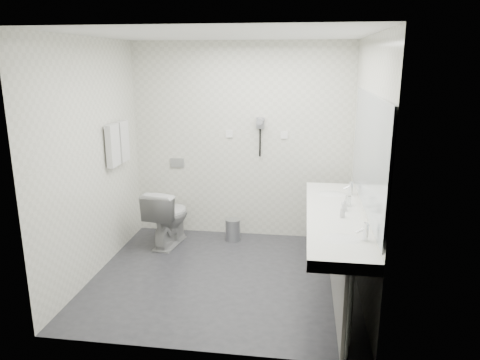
# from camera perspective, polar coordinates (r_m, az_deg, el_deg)

# --- Properties ---
(floor) EXTENTS (2.80, 2.80, 0.00)m
(floor) POSITION_cam_1_polar(r_m,az_deg,el_deg) (5.01, -1.98, -12.07)
(floor) COLOR #2A2A2F
(floor) RESTS_ON ground
(ceiling) EXTENTS (2.80, 2.80, 0.00)m
(ceiling) POSITION_cam_1_polar(r_m,az_deg,el_deg) (4.47, -2.28, 17.82)
(ceiling) COLOR white
(ceiling) RESTS_ON wall_back
(wall_back) EXTENTS (2.80, 0.00, 2.80)m
(wall_back) POSITION_cam_1_polar(r_m,az_deg,el_deg) (5.84, 0.13, 4.82)
(wall_back) COLOR silver
(wall_back) RESTS_ON floor
(wall_front) EXTENTS (2.80, 0.00, 2.80)m
(wall_front) POSITION_cam_1_polar(r_m,az_deg,el_deg) (3.36, -6.03, -2.91)
(wall_front) COLOR silver
(wall_front) RESTS_ON floor
(wall_left) EXTENTS (0.00, 2.60, 2.60)m
(wall_left) POSITION_cam_1_polar(r_m,az_deg,el_deg) (5.02, -18.08, 2.41)
(wall_left) COLOR silver
(wall_left) RESTS_ON floor
(wall_right) EXTENTS (0.00, 2.60, 2.60)m
(wall_right) POSITION_cam_1_polar(r_m,az_deg,el_deg) (4.55, 15.50, 1.39)
(wall_right) COLOR silver
(wall_right) RESTS_ON floor
(vanity_counter) EXTENTS (0.55, 2.20, 0.10)m
(vanity_counter) POSITION_cam_1_polar(r_m,az_deg,el_deg) (4.46, 11.90, -4.71)
(vanity_counter) COLOR white
(vanity_counter) RESTS_ON floor
(vanity_panel) EXTENTS (0.03, 2.15, 0.75)m
(vanity_panel) POSITION_cam_1_polar(r_m,az_deg,el_deg) (4.62, 11.93, -9.69)
(vanity_panel) COLOR gray
(vanity_panel) RESTS_ON floor
(vanity_post_near) EXTENTS (0.06, 0.06, 0.75)m
(vanity_post_near) POSITION_cam_1_polar(r_m,az_deg,el_deg) (3.70, 13.43, -16.37)
(vanity_post_near) COLOR silver
(vanity_post_near) RESTS_ON floor
(vanity_post_far) EXTENTS (0.06, 0.06, 0.75)m
(vanity_post_far) POSITION_cam_1_polar(r_m,az_deg,el_deg) (5.58, 11.59, -5.28)
(vanity_post_far) COLOR silver
(vanity_post_far) RESTS_ON floor
(mirror) EXTENTS (0.02, 2.20, 1.05)m
(mirror) POSITION_cam_1_polar(r_m,az_deg,el_deg) (4.32, 15.81, 3.36)
(mirror) COLOR #B2BCC6
(mirror) RESTS_ON wall_right
(basin_near) EXTENTS (0.40, 0.31, 0.05)m
(basin_near) POSITION_cam_1_polar(r_m,az_deg,el_deg) (3.84, 12.51, -7.44)
(basin_near) COLOR white
(basin_near) RESTS_ON vanity_counter
(basin_far) EXTENTS (0.40, 0.31, 0.05)m
(basin_far) POSITION_cam_1_polar(r_m,az_deg,el_deg) (5.06, 11.48, -1.89)
(basin_far) COLOR white
(basin_far) RESTS_ON vanity_counter
(faucet_near) EXTENTS (0.04, 0.04, 0.15)m
(faucet_near) POSITION_cam_1_polar(r_m,az_deg,el_deg) (3.83, 15.51, -6.26)
(faucet_near) COLOR silver
(faucet_near) RESTS_ON vanity_counter
(faucet_far) EXTENTS (0.04, 0.04, 0.15)m
(faucet_far) POSITION_cam_1_polar(r_m,az_deg,el_deg) (5.06, 13.74, -0.98)
(faucet_far) COLOR silver
(faucet_far) RESTS_ON vanity_counter
(soap_bottle_a) EXTENTS (0.05, 0.05, 0.12)m
(soap_bottle_a) POSITION_cam_1_polar(r_m,az_deg,el_deg) (4.52, 12.96, -3.05)
(soap_bottle_a) COLOR white
(soap_bottle_a) RESTS_ON vanity_counter
(soap_bottle_c) EXTENTS (0.06, 0.06, 0.13)m
(soap_bottle_c) POSITION_cam_1_polar(r_m,az_deg,el_deg) (4.32, 12.75, -3.81)
(soap_bottle_c) COLOR white
(soap_bottle_c) RESTS_ON vanity_counter
(glass_left) EXTENTS (0.07, 0.07, 0.10)m
(glass_left) POSITION_cam_1_polar(r_m,az_deg,el_deg) (4.68, 13.42, -2.57)
(glass_left) COLOR silver
(glass_left) RESTS_ON vanity_counter
(toilet) EXTENTS (0.51, 0.77, 0.73)m
(toilet) POSITION_cam_1_polar(r_m,az_deg,el_deg) (5.78, -9.00, -4.53)
(toilet) COLOR white
(toilet) RESTS_ON floor
(flush_plate) EXTENTS (0.18, 0.02, 0.12)m
(flush_plate) POSITION_cam_1_polar(r_m,az_deg,el_deg) (6.06, -7.89, 2.16)
(flush_plate) COLOR #B2B5BA
(flush_plate) RESTS_ON wall_back
(pedal_bin) EXTENTS (0.25, 0.25, 0.27)m
(pedal_bin) POSITION_cam_1_polar(r_m,az_deg,el_deg) (5.90, -0.89, -6.34)
(pedal_bin) COLOR #B2B5BA
(pedal_bin) RESTS_ON floor
(bin_lid) EXTENTS (0.19, 0.19, 0.02)m
(bin_lid) POSITION_cam_1_polar(r_m,az_deg,el_deg) (5.85, -0.89, -5.04)
(bin_lid) COLOR #B2B5BA
(bin_lid) RESTS_ON pedal_bin
(towel_rail) EXTENTS (0.02, 0.62, 0.02)m
(towel_rail) POSITION_cam_1_polar(r_m,az_deg,el_deg) (5.44, -15.34, 6.75)
(towel_rail) COLOR silver
(towel_rail) RESTS_ON wall_left
(towel_near) EXTENTS (0.07, 0.24, 0.48)m
(towel_near) POSITION_cam_1_polar(r_m,az_deg,el_deg) (5.34, -15.67, 4.19)
(towel_near) COLOR silver
(towel_near) RESTS_ON towel_rail
(towel_far) EXTENTS (0.07, 0.24, 0.48)m
(towel_far) POSITION_cam_1_polar(r_m,az_deg,el_deg) (5.60, -14.53, 4.73)
(towel_far) COLOR silver
(towel_far) RESTS_ON towel_rail
(dryer_cradle) EXTENTS (0.10, 0.04, 0.14)m
(dryer_cradle) POSITION_cam_1_polar(r_m,az_deg,el_deg) (5.74, 2.58, 7.16)
(dryer_cradle) COLOR gray
(dryer_cradle) RESTS_ON wall_back
(dryer_barrel) EXTENTS (0.08, 0.14, 0.08)m
(dryer_barrel) POSITION_cam_1_polar(r_m,az_deg,el_deg) (5.67, 2.51, 7.37)
(dryer_barrel) COLOR gray
(dryer_barrel) RESTS_ON dryer_cradle
(dryer_cord) EXTENTS (0.02, 0.02, 0.35)m
(dryer_cord) POSITION_cam_1_polar(r_m,az_deg,el_deg) (5.77, 2.53, 4.68)
(dryer_cord) COLOR black
(dryer_cord) RESTS_ON dryer_cradle
(switch_plate_a) EXTENTS (0.09, 0.02, 0.09)m
(switch_plate_a) POSITION_cam_1_polar(r_m,az_deg,el_deg) (5.83, -1.36, 5.80)
(switch_plate_a) COLOR white
(switch_plate_a) RESTS_ON wall_back
(switch_plate_b) EXTENTS (0.09, 0.02, 0.09)m
(switch_plate_b) POSITION_cam_1_polar(r_m,az_deg,el_deg) (5.76, 5.56, 5.63)
(switch_plate_b) COLOR white
(switch_plate_b) RESTS_ON wall_back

